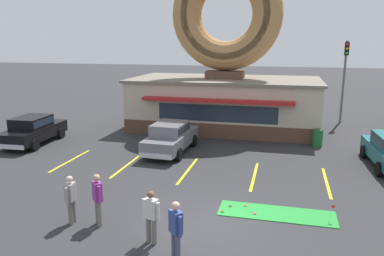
{
  "coord_description": "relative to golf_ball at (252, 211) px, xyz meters",
  "views": [
    {
      "loc": [
        2.09,
        -10.63,
        5.73
      ],
      "look_at": [
        -1.83,
        5.0,
        2.0
      ],
      "focal_mm": 35.0,
      "sensor_mm": 36.0,
      "label": 1
    }
  ],
  "objects": [
    {
      "name": "mini_donut_near_left",
      "position": [
        -0.26,
        0.44,
        -0.0
      ],
      "size": [
        0.13,
        0.13,
        0.04
      ],
      "primitive_type": "torus",
      "color": "#D17F47",
      "rests_on": "putting_mat"
    },
    {
      "name": "parking_stripe_left",
      "position": [
        -6.23,
        3.64,
        -0.05
      ],
      "size": [
        0.12,
        3.6,
        0.01
      ],
      "primitive_type": "cube",
      "color": "yellow",
      "rests_on": "ground"
    },
    {
      "name": "parking_stripe_mid_right",
      "position": [
        2.77,
        3.64,
        -0.05
      ],
      "size": [
        0.12,
        3.6,
        0.01
      ],
      "primitive_type": "cube",
      "color": "yellow",
      "rests_on": "ground"
    },
    {
      "name": "pedestrian_blue_sweater_man",
      "position": [
        -5.56,
        -2.17,
        0.84
      ],
      "size": [
        0.28,
        0.59,
        1.61
      ],
      "color": "slate",
      "rests_on": "ground"
    },
    {
      "name": "putting_mat",
      "position": [
        0.82,
        0.11,
        -0.04
      ],
      "size": [
        3.93,
        1.22,
        0.03
      ],
      "primitive_type": "cube",
      "color": "green",
      "rests_on": "ground"
    },
    {
      "name": "parking_stripe_mid_left",
      "position": [
        -3.23,
        3.64,
        -0.05
      ],
      "size": [
        0.12,
        3.6,
        0.01
      ],
      "primitive_type": "cube",
      "color": "yellow",
      "rests_on": "ground"
    },
    {
      "name": "pedestrian_clipboard_woman",
      "position": [
        -1.7,
        -3.42,
        0.9
      ],
      "size": [
        0.44,
        0.46,
        1.71
      ],
      "color": "#474C66",
      "rests_on": "ground"
    },
    {
      "name": "parking_stripe_centre",
      "position": [
        -0.23,
        3.64,
        -0.05
      ],
      "size": [
        0.12,
        3.6,
        0.01
      ],
      "primitive_type": "cube",
      "color": "yellow",
      "rests_on": "ground"
    },
    {
      "name": "golf_ball",
      "position": [
        0.0,
        0.0,
        0.0
      ],
      "size": [
        0.04,
        0.04,
        0.04
      ],
      "primitive_type": "sphere",
      "color": "white",
      "rests_on": "putting_mat"
    },
    {
      "name": "trash_bin",
      "position": [
        2.77,
        9.27,
        0.45
      ],
      "size": [
        0.57,
        0.57,
        0.97
      ],
      "color": "#1E662D",
      "rests_on": "ground"
    },
    {
      "name": "ground_plane",
      "position": [
        -1.2,
        -1.36,
        -0.05
      ],
      "size": [
        160.0,
        160.0,
        0.0
      ],
      "primitive_type": "plane",
      "color": "#2D2D30"
    },
    {
      "name": "mini_donut_near_right",
      "position": [
        0.11,
        -0.12,
        -0.0
      ],
      "size": [
        0.13,
        0.13,
        0.04
      ],
      "primitive_type": "torus",
      "color": "#D8667F",
      "rests_on": "putting_mat"
    },
    {
      "name": "mini_donut_mid_centre",
      "position": [
        -0.79,
        0.26,
        -0.0
      ],
      "size": [
        0.13,
        0.13,
        0.04
      ],
      "primitive_type": "torus",
      "color": "brown",
      "rests_on": "putting_mat"
    },
    {
      "name": "pedestrian_leather_jacket_man",
      "position": [
        -4.68,
        -2.06,
        0.9
      ],
      "size": [
        0.43,
        0.47,
        1.71
      ],
      "color": "slate",
      "rests_on": "ground"
    },
    {
      "name": "parking_stripe_far_left",
      "position": [
        -9.23,
        3.64,
        -0.05
      ],
      "size": [
        0.12,
        3.6,
        0.01
      ],
      "primitive_type": "cube",
      "color": "yellow",
      "rests_on": "ground"
    },
    {
      "name": "pedestrian_hooded_kid",
      "position": [
        -2.66,
        -2.69,
        0.84
      ],
      "size": [
        0.57,
        0.34,
        1.61
      ],
      "color": "slate",
      "rests_on": "ground"
    },
    {
      "name": "putting_flag_pin",
      "position": [
        2.57,
        -0.0,
        0.39
      ],
      "size": [
        0.13,
        0.01,
        0.55
      ],
      "color": "silver",
      "rests_on": "putting_mat"
    },
    {
      "name": "mini_donut_mid_left",
      "position": [
        -0.99,
        -0.25,
        -0.0
      ],
      "size": [
        0.13,
        0.13,
        0.04
      ],
      "primitive_type": "torus",
      "color": "brown",
      "rests_on": "putting_mat"
    },
    {
      "name": "car_black",
      "position": [
        -12.96,
        5.93,
        0.82
      ],
      "size": [
        2.19,
        4.66,
        1.6
      ],
      "color": "black",
      "rests_on": "ground"
    },
    {
      "name": "traffic_light_pole",
      "position": [
        4.85,
        16.29,
        3.66
      ],
      "size": [
        0.28,
        0.47,
        5.8
      ],
      "color": "#595B60",
      "rests_on": "ground"
    },
    {
      "name": "car_grey",
      "position": [
        -4.85,
        6.26,
        0.82
      ],
      "size": [
        2.12,
        4.62,
        1.6
      ],
      "color": "slate",
      "rests_on": "ground"
    },
    {
      "name": "donut_shop_building",
      "position": [
        -3.03,
        12.58,
        3.69
      ],
      "size": [
        12.3,
        6.75,
        10.96
      ],
      "color": "brown",
      "rests_on": "ground"
    }
  ]
}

